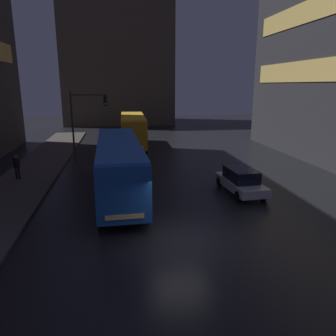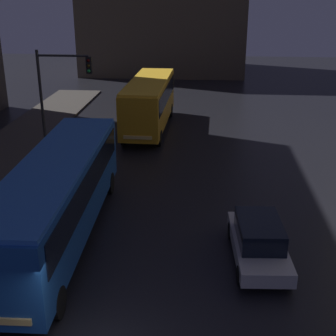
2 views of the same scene
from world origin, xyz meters
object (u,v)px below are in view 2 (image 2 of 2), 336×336
at_px(bus_far, 149,99).
at_px(traffic_light_main, 58,86).
at_px(bus_near, 58,191).
at_px(car_taxi, 259,240).

xyz_separation_m(bus_far, traffic_light_main, (-4.36, -5.72, 1.96)).
bearing_deg(bus_far, traffic_light_main, 53.85).
xyz_separation_m(bus_near, bus_far, (1.57, 15.37, 0.07)).
height_order(bus_far, traffic_light_main, traffic_light_main).
distance_m(bus_near, car_taxi, 7.61).
bearing_deg(traffic_light_main, car_taxi, -45.59).
height_order(bus_far, car_taxi, bus_far).
height_order(bus_near, car_taxi, bus_near).
bearing_deg(car_taxi, bus_near, -9.66).
relative_size(bus_near, car_taxi, 2.65).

